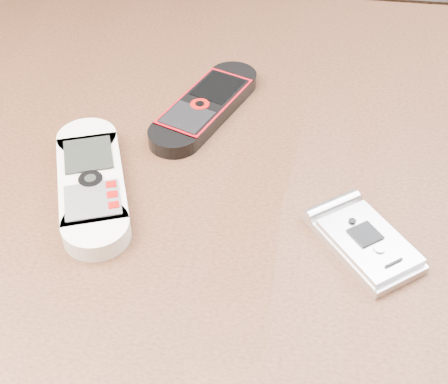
# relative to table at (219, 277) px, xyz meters

# --- Properties ---
(table) EXTENTS (1.20, 0.80, 0.75)m
(table) POSITION_rel_table_xyz_m (0.00, 0.00, 0.00)
(table) COLOR black
(table) RESTS_ON ground
(nokia_white) EXTENTS (0.11, 0.18, 0.02)m
(nokia_white) POSITION_rel_table_xyz_m (-0.11, -0.00, 0.12)
(nokia_white) COLOR white
(nokia_white) RESTS_ON table
(nokia_black_red) EXTENTS (0.11, 0.17, 0.02)m
(nokia_black_red) POSITION_rel_table_xyz_m (-0.03, 0.12, 0.11)
(nokia_black_red) COLOR black
(nokia_black_red) RESTS_ON table
(motorola_razr) EXTENTS (0.10, 0.11, 0.02)m
(motorola_razr) POSITION_rel_table_xyz_m (0.12, -0.04, 0.11)
(motorola_razr) COLOR silver
(motorola_razr) RESTS_ON table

